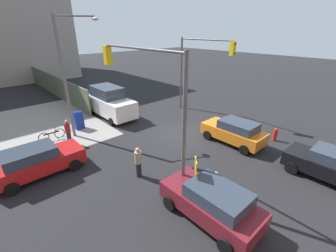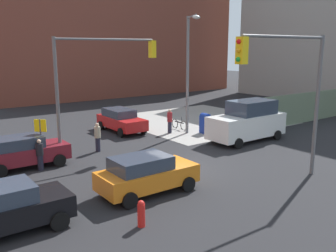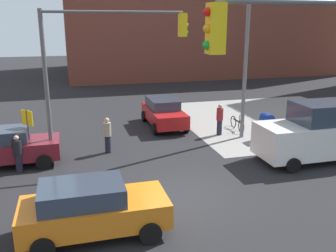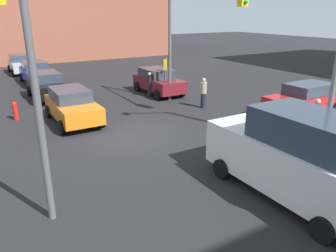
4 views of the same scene
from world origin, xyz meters
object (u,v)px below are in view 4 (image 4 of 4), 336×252
Objects in this scene: street_lamp_corner at (333,25)px; pedestrian_waiting at (150,84)px; hatchback_red at (305,99)px; sedan_black at (47,85)px; traffic_signal_se_corner at (15,31)px; sedan_maroon at (158,81)px; coupe_blue at (36,72)px; pedestrian_walking_north at (203,92)px; van_white_delivery at (297,156)px; hatchback_orange at (72,105)px; pedestrian_crossing at (315,118)px; traffic_signal_nw_corner at (194,21)px; hatchback_silver at (21,64)px; fire_hydrant at (15,111)px.

pedestrian_waiting is at bearing -171.22° from street_lamp_corner.
hatchback_red is (-3.32, 3.56, -3.86)m from street_lamp_corner.
street_lamp_corner is at bearing 28.19° from sedan_black.
traffic_signal_se_corner is at bearing -104.91° from street_lamp_corner.
sedan_maroon is 9.92m from coupe_blue.
street_lamp_corner is at bearing 78.38° from pedestrian_walking_north.
van_white_delivery is (1.95, -3.67, -3.42)m from street_lamp_corner.
coupe_blue is at bearing -74.11° from pedestrian_walking_north.
van_white_delivery is (10.20, 3.61, 0.44)m from hatchback_orange.
sedan_maroon is (-11.37, -0.76, -3.86)m from street_lamp_corner.
pedestrian_crossing reaches higher than pedestrian_waiting.
hatchback_orange is (-1.15, -6.31, -3.83)m from traffic_signal_nw_corner.
sedan_black is at bearing -109.86° from sedan_maroon.
hatchback_orange is 6.17m from pedestrian_waiting.
traffic_signal_se_corner is at bearing -6.74° from hatchback_silver.
sedan_black is at bearing 0.27° from hatchback_silver.
pedestrian_waiting is (-0.80, 8.00, 0.32)m from fire_hydrant.
pedestrian_waiting is at bearing -145.12° from hatchback_red.
coupe_blue is at bearing 164.02° from fire_hydrant.
sedan_black is at bearing -166.74° from van_white_delivery.
fire_hydrant is 14.85m from hatchback_red.
coupe_blue is (-11.89, -6.13, -3.83)m from traffic_signal_nw_corner.
sedan_black is at bearing -179.01° from hatchback_orange.
pedestrian_walking_north is at bearing 162.73° from pedestrian_crossing.
sedan_maroon is at bearing 98.55° from fire_hydrant.
pedestrian_walking_north is at bearing 72.30° from fire_hydrant.
van_white_delivery is (13.31, -2.91, 0.44)m from sedan_maroon.
traffic_signal_nw_corner is at bearing -172.20° from street_lamp_corner.
traffic_signal_nw_corner reaches higher than hatchback_orange.
hatchback_red is (4.94, 10.84, 0.00)m from hatchback_orange.
fire_hydrant is 0.55× the size of pedestrian_crossing.
sedan_black is at bearing -2.93° from coupe_blue.
fire_hydrant is 0.17× the size of van_white_delivery.
hatchback_silver and hatchback_red have the same top height.
pedestrian_crossing is (12.93, 8.40, 0.05)m from sedan_black.
van_white_delivery reaches higher than sedan_maroon.
pedestrian_crossing is at bearing 128.90° from street_lamp_corner.
sedan_black is 15.42m from pedestrian_crossing.
hatchback_silver is 23.63m from hatchback_red.
sedan_maroon is 0.78× the size of van_white_delivery.
sedan_maroon is 2.46× the size of pedestrian_walking_north.
van_white_delivery is (5.26, -7.24, 0.44)m from hatchback_red.
sedan_maroon is at bearing 177.15° from traffic_signal_nw_corner.
sedan_maroon is at bearing 27.38° from hatchback_silver.
coupe_blue is at bearing 170.04° from traffic_signal_se_corner.
street_lamp_corner is 6.21m from hatchback_red.
hatchback_red is 2.54× the size of pedestrian_crossing.
coupe_blue is at bearing 3.46° from hatchback_silver.
traffic_signal_se_corner is 3.78× the size of pedestrian_crossing.
sedan_maroon is at bearing 115.52° from hatchback_orange.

